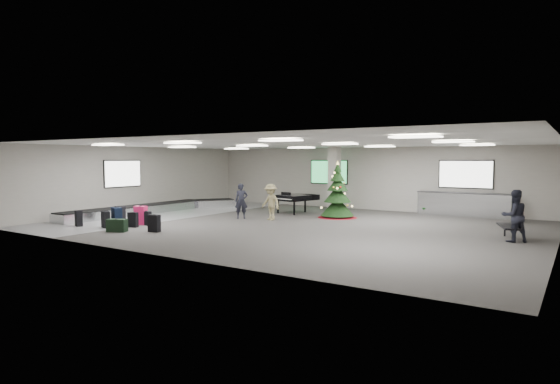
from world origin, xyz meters
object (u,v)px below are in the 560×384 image
Objects in this scene: grand_piano at (295,198)px; traveler_b at (271,202)px; baggage_carousel at (154,208)px; christmas_tree at (337,198)px; service_counter at (463,204)px; potted_plant_left at (426,206)px; bench at (512,223)px; traveler_bench at (514,216)px; potted_plant_right at (516,212)px; traveler_a at (241,201)px; pink_suitcase at (141,215)px.

traveler_b is at bearing -66.44° from grand_piano.
christmas_tree is (8.28, 3.12, 0.65)m from baggage_carousel.
service_counter is 5.56× the size of potted_plant_left.
service_counter is 2.57× the size of bench.
potted_plant_left is at bearing -88.80° from traveler_bench.
potted_plant_left is (-4.34, 5.52, -0.17)m from bench.
traveler_bench is at bearing -84.47° from potted_plant_right.
potted_plant_right is (2.27, -0.95, -0.15)m from service_counter.
christmas_tree is 4.55m from potted_plant_left.
traveler_b is (-2.02, -2.30, -0.09)m from christmas_tree.
traveler_b is at bearing -29.63° from traveler_a.
grand_piano is at bearing 31.47° from baggage_carousel.
traveler_b is at bearing -138.06° from service_counter.
christmas_tree reaches higher than traveler_bench.
pink_suitcase is 5.32m from traveler_b.
traveler_bench is at bearing -41.58° from traveler_a.
pink_suitcase is at bearing -18.95° from traveler_bench.
traveler_b is at bearing -36.79° from traveler_bench.
traveler_bench reaches higher than grand_piano.
christmas_tree is at bearing 33.38° from pink_suitcase.
baggage_carousel is at bearing 144.46° from traveler_a.
traveler_a is at bearing 6.18° from baggage_carousel.
pink_suitcase is at bearing -48.91° from baggage_carousel.
service_counter is 5.07× the size of potted_plant_right.
potted_plant_left is (11.18, 6.58, 0.15)m from baggage_carousel.
traveler_b reaches higher than grand_piano.
service_counter is 2.46× the size of traveler_bench.
pink_suitcase is 13.38m from traveler_bench.
pink_suitcase reaches higher than potted_plant_left.
potted_plant_left is (5.37, 3.03, -0.38)m from grand_piano.
traveler_bench is at bearing 2.04° from baggage_carousel.
traveler_a is 10.71m from traveler_bench.
traveler_a is 2.11× the size of potted_plant_left.
service_counter is 5.31× the size of pink_suitcase.
potted_plant_left is (4.92, 5.76, -0.40)m from traveler_b.
christmas_tree reaches higher than potted_plant_right.
christmas_tree is at bearing 61.15° from traveler_b.
bench reaches higher than pink_suitcase.
baggage_carousel is at bearing -159.04° from potted_plant_right.
grand_piano is 1.38× the size of traveler_a.
potted_plant_right is (12.34, 8.97, 0.03)m from pink_suitcase.
service_counter is 10.07m from traveler_a.
christmas_tree is 3.45× the size of potted_plant_left.
grand_piano is 2.77m from traveler_b.
grand_piano is 10.26m from traveler_bench.
bench reaches higher than potted_plant_left.
service_counter is at bearing -100.95° from traveler_bench.
traveler_bench is (0.10, -0.51, 0.29)m from bench.
pink_suitcase is 12.88m from potted_plant_left.
traveler_bench is (7.34, -2.56, -0.04)m from christmas_tree.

